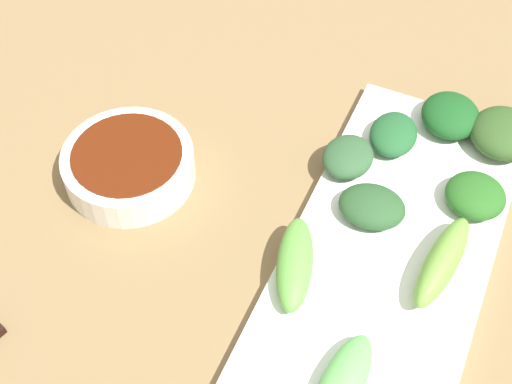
% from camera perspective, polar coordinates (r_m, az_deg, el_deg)
% --- Properties ---
extents(tabletop, '(2.10, 2.10, 0.02)m').
position_cam_1_polar(tabletop, '(0.65, -1.21, -2.52)').
color(tabletop, olive).
rests_on(tabletop, ground).
extents(sauce_bowl, '(0.12, 0.12, 0.03)m').
position_cam_1_polar(sauce_bowl, '(0.67, -10.31, 2.14)').
color(sauce_bowl, white).
rests_on(sauce_bowl, tabletop).
extents(serving_plate, '(0.17, 0.36, 0.01)m').
position_cam_1_polar(serving_plate, '(0.63, 10.99, -4.31)').
color(serving_plate, white).
rests_on(serving_plate, tabletop).
extents(broccoli_stalk_0, '(0.06, 0.10, 0.02)m').
position_cam_1_polar(broccoli_stalk_0, '(0.59, 3.16, -5.80)').
color(broccoli_stalk_0, '#5BA041').
rests_on(broccoli_stalk_0, serving_plate).
extents(broccoli_leafy_1, '(0.07, 0.06, 0.02)m').
position_cam_1_polar(broccoli_leafy_1, '(0.63, 9.37, -1.16)').
color(broccoli_leafy_1, '#284F29').
rests_on(broccoli_leafy_1, serving_plate).
extents(broccoli_leafy_2, '(0.07, 0.07, 0.02)m').
position_cam_1_polar(broccoli_leafy_2, '(0.66, 17.34, -0.27)').
color(broccoli_leafy_2, '#255D1E').
rests_on(broccoli_leafy_2, serving_plate).
extents(broccoli_leafy_3, '(0.05, 0.06, 0.02)m').
position_cam_1_polar(broccoli_leafy_3, '(0.69, 11.07, 4.61)').
color(broccoli_leafy_3, '#20562B').
rests_on(broccoli_leafy_3, serving_plate).
extents(broccoli_stalk_4, '(0.04, 0.09, 0.02)m').
position_cam_1_polar(broccoli_stalk_4, '(0.54, 6.98, -15.18)').
color(broccoli_stalk_4, '#60B658').
rests_on(broccoli_stalk_4, serving_plate).
extents(broccoli_leafy_5, '(0.07, 0.07, 0.03)m').
position_cam_1_polar(broccoli_leafy_5, '(0.72, 15.47, 6.00)').
color(broccoli_leafy_5, '#174C1D').
rests_on(broccoli_leafy_5, serving_plate).
extents(broccoli_stalk_6, '(0.04, 0.10, 0.03)m').
position_cam_1_polar(broccoli_stalk_6, '(0.60, 14.84, -5.46)').
color(broccoli_stalk_6, '#6AA23E').
rests_on(broccoli_stalk_6, serving_plate).
extents(broccoli_leafy_7, '(0.07, 0.07, 0.03)m').
position_cam_1_polar(broccoli_leafy_7, '(0.71, 19.40, 4.52)').
color(broccoli_leafy_7, '#2E4F21').
rests_on(broccoli_leafy_7, serving_plate).
extents(broccoli_leafy_8, '(0.05, 0.06, 0.02)m').
position_cam_1_polar(broccoli_leafy_8, '(0.66, 7.45, 2.83)').
color(broccoli_leafy_8, '#2D5330').
rests_on(broccoli_leafy_8, serving_plate).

